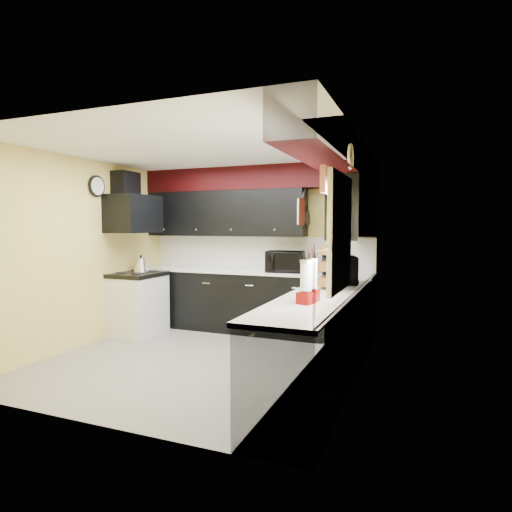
{
  "coord_description": "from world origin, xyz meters",
  "views": [
    {
      "loc": [
        2.44,
        -4.43,
        1.6
      ],
      "look_at": [
        0.41,
        0.67,
        1.22
      ],
      "focal_mm": 30.0,
      "sensor_mm": 36.0,
      "label": 1
    }
  ],
  "objects_px": {
    "knife_block": "(304,266)",
    "kettle": "(141,265)",
    "toaster_oven": "(285,262)",
    "microwave": "(340,270)",
    "utensil_crock": "(311,267)"
  },
  "relations": [
    {
      "from": "knife_block",
      "to": "kettle",
      "type": "bearing_deg",
      "value": -163.63
    },
    {
      "from": "toaster_oven",
      "to": "microwave",
      "type": "distance_m",
      "value": 1.33
    },
    {
      "from": "microwave",
      "to": "toaster_oven",
      "type": "bearing_deg",
      "value": 30.19
    },
    {
      "from": "microwave",
      "to": "knife_block",
      "type": "relative_size",
      "value": 2.91
    },
    {
      "from": "utensil_crock",
      "to": "kettle",
      "type": "bearing_deg",
      "value": -167.97
    },
    {
      "from": "microwave",
      "to": "kettle",
      "type": "relative_size",
      "value": 2.53
    },
    {
      "from": "microwave",
      "to": "kettle",
      "type": "distance_m",
      "value": 3.11
    },
    {
      "from": "utensil_crock",
      "to": "kettle",
      "type": "height_order",
      "value": "kettle"
    },
    {
      "from": "microwave",
      "to": "utensil_crock",
      "type": "bearing_deg",
      "value": 15.38
    },
    {
      "from": "kettle",
      "to": "toaster_oven",
      "type": "bearing_deg",
      "value": 13.61
    },
    {
      "from": "microwave",
      "to": "utensil_crock",
      "type": "relative_size",
      "value": 3.26
    },
    {
      "from": "utensil_crock",
      "to": "knife_block",
      "type": "distance_m",
      "value": 0.13
    },
    {
      "from": "toaster_oven",
      "to": "kettle",
      "type": "bearing_deg",
      "value": -173.91
    },
    {
      "from": "toaster_oven",
      "to": "kettle",
      "type": "relative_size",
      "value": 2.36
    },
    {
      "from": "toaster_oven",
      "to": "utensil_crock",
      "type": "height_order",
      "value": "toaster_oven"
    }
  ]
}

